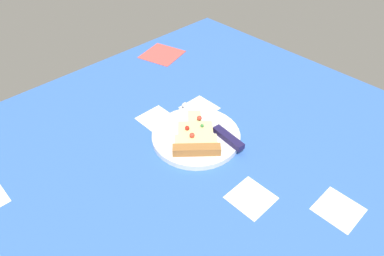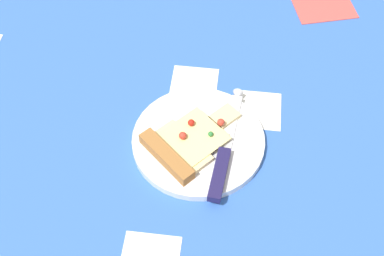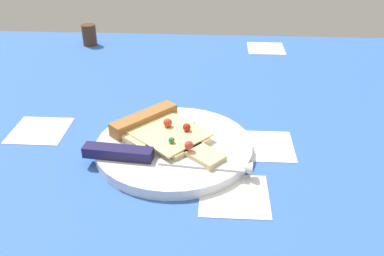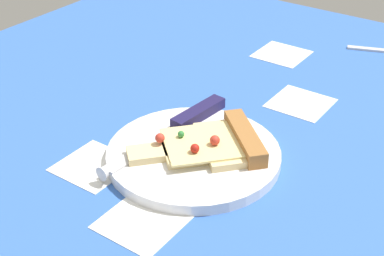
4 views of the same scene
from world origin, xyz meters
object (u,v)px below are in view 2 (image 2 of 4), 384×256
Objects in this scene: pizza_slice at (186,143)px; knife at (224,153)px; napkin at (321,1)px; plate at (197,141)px.

pizza_slice reaches higher than knife.
knife is (-1.06, -6.77, -0.20)cm from pizza_slice.
plate is at bearing 150.77° from napkin.
knife reaches higher than napkin.
knife is 48.23cm from napkin.
pizza_slice is (-1.89, 1.72, 1.58)cm from plate.
plate is 47.73cm from napkin.
plate is 1.82× the size of napkin.
plate is 3.00cm from pizza_slice.
plate is 0.98× the size of knife.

